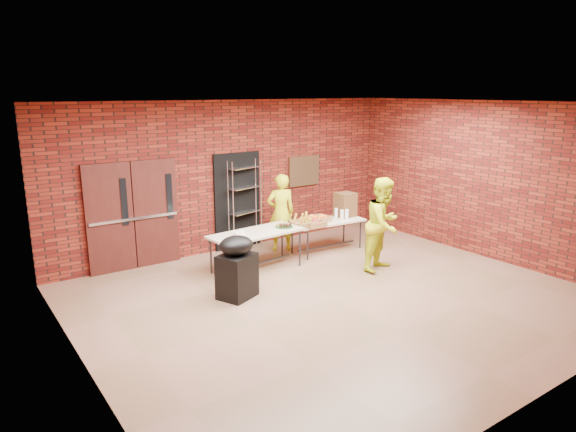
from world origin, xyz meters
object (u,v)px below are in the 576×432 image
(wire_rack, at_px, (245,205))
(volunteer_woman, at_px, (281,212))
(table_left, at_px, (256,235))
(coffee_dispenser, at_px, (345,205))
(volunteer_man, at_px, (384,224))
(covered_grill, at_px, (237,267))
(table_right, at_px, (327,223))

(wire_rack, distance_m, volunteer_woman, 0.81)
(table_left, distance_m, coffee_dispenser, 2.48)
(volunteer_man, bearing_deg, covered_grill, 156.01)
(table_right, distance_m, volunteer_woman, 1.02)
(coffee_dispenser, distance_m, volunteer_woman, 1.46)
(covered_grill, bearing_deg, coffee_dispenser, -3.57)
(table_right, bearing_deg, table_left, -171.50)
(table_right, distance_m, coffee_dispenser, 0.67)
(table_left, relative_size, table_right, 1.13)
(wire_rack, xyz_separation_m, table_left, (-0.54, -1.33, -0.28))
(table_left, height_order, volunteer_woman, volunteer_woman)
(wire_rack, distance_m, table_right, 1.82)
(wire_rack, xyz_separation_m, coffee_dispenser, (1.92, -1.10, -0.04))
(volunteer_woman, xyz_separation_m, volunteer_man, (0.92, -2.14, 0.06))
(covered_grill, distance_m, volunteer_woman, 2.74)
(volunteer_woman, bearing_deg, covered_grill, 58.92)
(volunteer_woman, relative_size, volunteer_man, 0.93)
(covered_grill, xyz_separation_m, volunteer_woman, (2.08, 1.75, 0.30))
(covered_grill, relative_size, volunteer_man, 0.60)
(volunteer_woman, bearing_deg, table_left, 53.80)
(wire_rack, height_order, table_left, wire_rack)
(table_left, relative_size, volunteer_man, 1.05)
(wire_rack, distance_m, covered_grill, 2.81)
(wire_rack, distance_m, table_left, 1.47)
(volunteer_woman, bearing_deg, table_right, 160.11)
(wire_rack, xyz_separation_m, volunteer_woman, (0.56, -0.56, -0.14))
(table_left, bearing_deg, volunteer_woman, 30.35)
(wire_rack, relative_size, table_right, 1.16)
(table_left, bearing_deg, covered_grill, -139.59)
(wire_rack, xyz_separation_m, volunteer_man, (1.48, -2.70, -0.07))
(wire_rack, bearing_deg, covered_grill, -137.14)
(table_left, height_order, table_right, table_left)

